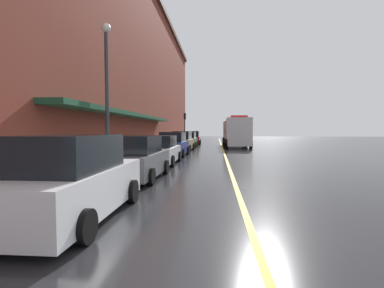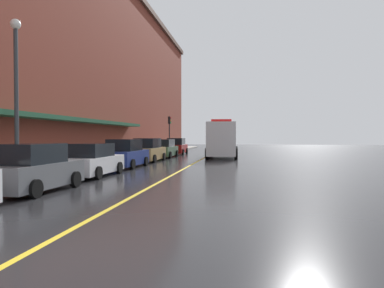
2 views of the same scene
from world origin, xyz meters
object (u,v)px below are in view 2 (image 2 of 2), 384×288
object	(u,v)px
parked_car_4	(148,151)
parked_car_6	(177,147)
box_truck	(223,140)
parking_meter_1	(69,155)
street_lamp_left	(16,82)
parked_car_3	(126,154)
parked_car_1	(34,169)
parked_car_5	(165,149)
parked_car_2	(92,161)
parking_meter_0	(84,154)
traffic_light_near	(169,127)

from	to	relation	value
parked_car_4	parked_car_6	xyz separation A→B (m)	(0.07, 11.57, -0.02)
parked_car_4	box_truck	size ratio (longest dim) A/B	0.48
parked_car_4	parking_meter_1	xyz separation A→B (m)	(-1.39, -10.43, 0.18)
street_lamp_left	box_truck	bearing A→B (deg)	69.78
parked_car_3	parked_car_6	bearing A→B (deg)	1.52
parked_car_1	box_truck	distance (m)	23.26
parked_car_3	parked_car_5	bearing A→B (deg)	1.38
parked_car_3	box_truck	distance (m)	13.55
parked_car_2	parked_car_5	size ratio (longest dim) A/B	0.92
parked_car_1	parked_car_6	xyz separation A→B (m)	(0.07, 27.24, 0.02)
parked_car_5	street_lamp_left	distance (m)	19.81
parked_car_5	box_truck	distance (m)	5.79
parked_car_1	parked_car_4	distance (m)	15.67
parked_car_3	parked_car_4	xyz separation A→B (m)	(0.05, 5.39, 0.01)
parked_car_5	street_lamp_left	xyz separation A→B (m)	(-2.05, -19.38, 3.58)
parked_car_1	parked_car_5	bearing A→B (deg)	1.47
parked_car_3	parked_car_4	distance (m)	5.39
box_truck	parking_meter_1	world-z (taller)	box_truck
parked_car_1	parked_car_6	distance (m)	27.24
parked_car_2	box_truck	xyz separation A→B (m)	(5.66, 17.46, 0.91)
parking_meter_0	traffic_light_near	distance (m)	23.03
parked_car_6	traffic_light_near	world-z (taller)	traffic_light_near
parked_car_4	traffic_light_near	xyz separation A→B (m)	(-1.33, 14.23, 2.28)
parked_car_1	parking_meter_1	world-z (taller)	parked_car_1
parked_car_1	parked_car_4	xyz separation A→B (m)	(-0.00, 15.67, 0.04)
parked_car_4	parking_meter_0	size ratio (longest dim) A/B	3.41
parked_car_2	parked_car_4	bearing A→B (deg)	0.16
parking_meter_1	parking_meter_0	bearing A→B (deg)	90.00
parked_car_4	parked_car_6	bearing A→B (deg)	1.65
parked_car_1	parked_car_2	xyz separation A→B (m)	(-0.04, 5.10, -0.04)
parked_car_2	parked_car_3	size ratio (longest dim) A/B	1.03
street_lamp_left	parked_car_4	bearing A→B (deg)	81.78
parked_car_1	parked_car_5	size ratio (longest dim) A/B	0.88
parked_car_2	box_truck	world-z (taller)	box_truck
parking_meter_1	traffic_light_near	bearing A→B (deg)	89.86
parked_car_1	street_lamp_left	xyz separation A→B (m)	(-1.99, 1.87, 3.57)
traffic_light_near	parking_meter_1	bearing A→B (deg)	-90.14
box_truck	traffic_light_near	bearing A→B (deg)	-137.89
parked_car_3	parked_car_4	size ratio (longest dim) A/B	0.96
box_truck	parking_meter_1	bearing A→B (deg)	-23.40
parked_car_3	parked_car_2	bearing A→B (deg)	-177.96
street_lamp_left	traffic_light_near	distance (m)	28.06
parked_car_4	parked_car_6	world-z (taller)	parked_car_4
street_lamp_left	parking_meter_1	bearing A→B (deg)	79.90
parked_car_3	parked_car_6	world-z (taller)	parked_car_3
parked_car_2	parked_car_3	distance (m)	5.18
parked_car_3	parked_car_5	xyz separation A→B (m)	(0.10, 10.97, -0.04)
parked_car_6	street_lamp_left	distance (m)	25.69
parked_car_1	parked_car_6	size ratio (longest dim) A/B	0.94
parked_car_4	parking_meter_1	distance (m)	10.52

